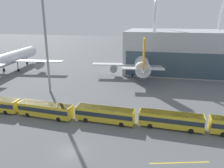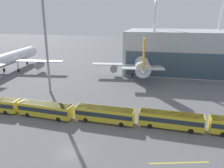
% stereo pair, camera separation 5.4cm
% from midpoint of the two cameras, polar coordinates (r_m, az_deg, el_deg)
% --- Properties ---
extents(ground_plane, '(440.00, 440.00, 0.00)m').
position_cam_midpoint_polar(ground_plane, '(37.88, -10.67, -17.07)').
color(ground_plane, slate).
extents(airliner_at_gate_near, '(43.34, 40.90, 14.21)m').
position_cam_midpoint_polar(airliner_at_gate_near, '(97.03, -25.01, 6.10)').
color(airliner_at_gate_near, silver).
rests_on(airliner_at_gate_near, ground_plane).
extents(airliner_at_gate_far, '(36.22, 33.93, 15.10)m').
position_cam_midpoint_polar(airliner_at_gate_far, '(80.98, 7.71, 5.71)').
color(airliner_at_gate_far, silver).
rests_on(airliner_at_gate_far, ground_plane).
extents(shuttle_bus_1, '(12.51, 3.58, 3.10)m').
position_cam_midpoint_polar(shuttle_bus_1, '(50.11, -17.03, -6.29)').
color(shuttle_bus_1, gold).
rests_on(shuttle_bus_1, ground_plane).
extents(shuttle_bus_2, '(12.47, 3.33, 3.10)m').
position_cam_midpoint_polar(shuttle_bus_2, '(45.80, -1.91, -7.77)').
color(shuttle_bus_2, gold).
rests_on(shuttle_bus_2, ground_plane).
extents(shuttle_bus_3, '(12.46, 3.29, 3.10)m').
position_cam_midpoint_polar(shuttle_bus_3, '(44.94, 15.04, -8.91)').
color(shuttle_bus_3, gold).
rests_on(shuttle_bus_3, ground_plane).
extents(floodlight_mast, '(2.67, 2.67, 30.32)m').
position_cam_midpoint_polar(floodlight_mast, '(63.47, -17.25, 14.58)').
color(floodlight_mast, gray).
rests_on(floodlight_mast, ground_plane).
extents(lane_stripe_2, '(8.96, 2.64, 0.01)m').
position_cam_midpoint_polar(lane_stripe_2, '(36.52, 17.14, -19.05)').
color(lane_stripe_2, yellow).
rests_on(lane_stripe_2, ground_plane).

